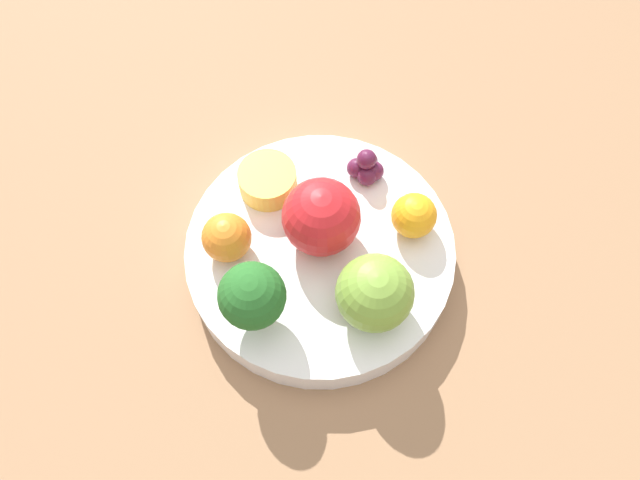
{
  "coord_description": "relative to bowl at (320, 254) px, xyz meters",
  "views": [
    {
      "loc": [
        0.22,
        0.02,
        0.51
      ],
      "look_at": [
        0.0,
        0.0,
        0.06
      ],
      "focal_mm": 35.0,
      "sensor_mm": 36.0,
      "label": 1
    }
  ],
  "objects": [
    {
      "name": "apple_green",
      "position": [
        0.05,
        0.05,
        0.05
      ],
      "size": [
        0.06,
        0.06,
        0.06
      ],
      "color": "olive",
      "rests_on": "bowl"
    },
    {
      "name": "ground_plane",
      "position": [
        0.0,
        0.0,
        -0.04
      ],
      "size": [
        6.0,
        6.0,
        0.0
      ],
      "primitive_type": "plane",
      "color": "gray"
    },
    {
      "name": "orange_front",
      "position": [
        0.01,
        -0.07,
        0.04
      ],
      "size": [
        0.04,
        0.04,
        0.04
      ],
      "color": "orange",
      "rests_on": "bowl"
    },
    {
      "name": "bowl",
      "position": [
        0.0,
        0.0,
        0.0
      ],
      "size": [
        0.22,
        0.22,
        0.03
      ],
      "color": "white",
      "rests_on": "table_surface"
    },
    {
      "name": "broccoli",
      "position": [
        0.06,
        -0.04,
        0.05
      ],
      "size": [
        0.05,
        0.05,
        0.06
      ],
      "color": "#99C17A",
      "rests_on": "bowl"
    },
    {
      "name": "grape_cluster",
      "position": [
        -0.07,
        0.03,
        0.03
      ],
      "size": [
        0.03,
        0.03,
        0.03
      ],
      "color": "#511938",
      "rests_on": "bowl"
    },
    {
      "name": "orange_back",
      "position": [
        -0.03,
        0.07,
        0.03
      ],
      "size": [
        0.04,
        0.04,
        0.04
      ],
      "color": "orange",
      "rests_on": "bowl"
    },
    {
      "name": "small_cup",
      "position": [
        -0.05,
        -0.05,
        0.03
      ],
      "size": [
        0.05,
        0.05,
        0.02
      ],
      "color": "#F4CC4C",
      "rests_on": "bowl"
    },
    {
      "name": "apple_red",
      "position": [
        -0.01,
        0.0,
        0.05
      ],
      "size": [
        0.06,
        0.06,
        0.06
      ],
      "color": "red",
      "rests_on": "bowl"
    },
    {
      "name": "table_surface",
      "position": [
        0.0,
        0.0,
        -0.03
      ],
      "size": [
        1.2,
        1.2,
        0.02
      ],
      "color": "#936D4C",
      "rests_on": "ground_plane"
    }
  ]
}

